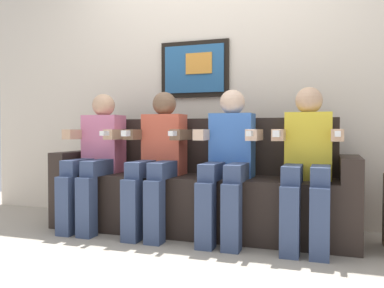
% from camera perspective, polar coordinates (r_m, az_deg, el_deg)
% --- Properties ---
extents(ground_plane, '(6.21, 6.21, 0.00)m').
position_cam_1_polar(ground_plane, '(3.00, -0.96, -13.60)').
color(ground_plane, '#9E9384').
extents(back_wall_assembly, '(4.78, 0.10, 2.60)m').
position_cam_1_polar(back_wall_assembly, '(3.65, 3.10, 9.77)').
color(back_wall_assembly, beige).
rests_on(back_wall_assembly, ground_plane).
extents(couch, '(2.38, 0.58, 0.90)m').
position_cam_1_polar(couch, '(3.23, 1.02, -6.79)').
color(couch, '#2D231E').
rests_on(couch, ground_plane).
extents(person_leftmost, '(0.46, 0.56, 1.11)m').
position_cam_1_polar(person_leftmost, '(3.41, -13.37, -1.44)').
color(person_leftmost, pink).
rests_on(person_leftmost, ground_plane).
extents(person_left_center, '(0.46, 0.56, 1.11)m').
position_cam_1_polar(person_left_center, '(3.14, -4.76, -1.66)').
color(person_left_center, '#D8593F').
rests_on(person_left_center, ground_plane).
extents(person_right_center, '(0.46, 0.56, 1.11)m').
position_cam_1_polar(person_right_center, '(2.97, 5.17, -1.88)').
color(person_right_center, '#3F72CC').
rests_on(person_right_center, ground_plane).
extents(person_rightmost, '(0.46, 0.56, 1.11)m').
position_cam_1_polar(person_rightmost, '(2.88, 15.98, -2.04)').
color(person_rightmost, yellow).
rests_on(person_rightmost, ground_plane).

